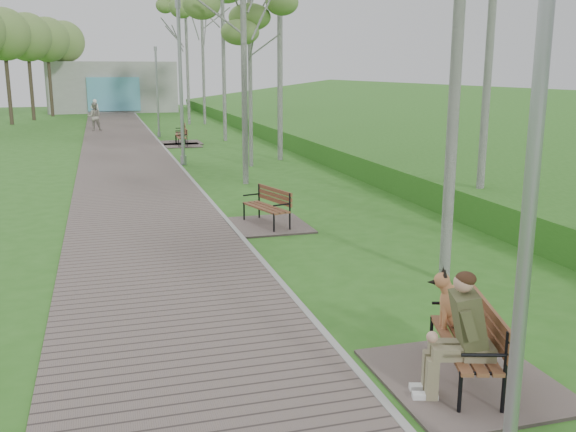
% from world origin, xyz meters
% --- Properties ---
extents(walkway, '(3.50, 67.00, 0.04)m').
position_xyz_m(walkway, '(-1.75, 21.50, 0.02)').
color(walkway, '#6D5D58').
rests_on(walkway, ground).
extents(kerb, '(0.10, 67.00, 0.05)m').
position_xyz_m(kerb, '(0.00, 21.50, 0.03)').
color(kerb, '#999993').
rests_on(kerb, ground).
extents(embankment, '(14.00, 70.00, 1.60)m').
position_xyz_m(embankment, '(12.00, 20.00, 0.00)').
color(embankment, '#43852D').
rests_on(embankment, ground).
extents(building_north, '(10.00, 5.20, 4.00)m').
position_xyz_m(building_north, '(-1.50, 50.97, 1.99)').
color(building_north, '#9E9E99').
rests_on(building_north, ground).
extents(bench_main, '(1.84, 2.05, 1.61)m').
position_xyz_m(bench_main, '(1.00, 1.28, 0.45)').
color(bench_main, '#6D5D58').
rests_on(bench_main, ground).
extents(bench_second, '(1.70, 1.89, 1.04)m').
position_xyz_m(bench_second, '(0.75, 8.96, 0.19)').
color(bench_second, '#6D5D58').
rests_on(bench_second, ground).
extents(bench_third, '(1.59, 1.77, 0.98)m').
position_xyz_m(bench_third, '(0.84, 24.84, 0.18)').
color(bench_third, '#6D5D58').
rests_on(bench_third, ground).
extents(bench_far, '(1.81, 2.01, 1.11)m').
position_xyz_m(bench_far, '(0.94, 25.99, 0.21)').
color(bench_far, '#6D5D58').
rests_on(bench_far, ground).
extents(lamp_post_near, '(0.19, 0.19, 4.95)m').
position_xyz_m(lamp_post_near, '(0.43, -0.38, 2.32)').
color(lamp_post_near, '#999CA1').
rests_on(lamp_post_near, ground).
extents(lamp_post_second, '(0.22, 0.22, 5.73)m').
position_xyz_m(lamp_post_second, '(0.18, 18.91, 2.68)').
color(lamp_post_second, '#999CA1').
rests_on(lamp_post_second, ground).
extents(lamp_post_third, '(0.17, 0.17, 4.50)m').
position_xyz_m(lamp_post_third, '(0.22, 29.09, 2.10)').
color(lamp_post_third, '#999CA1').
rests_on(lamp_post_third, ground).
extents(pedestrian_near, '(0.60, 0.45, 1.50)m').
position_xyz_m(pedestrian_near, '(-2.94, 39.77, 0.75)').
color(pedestrian_near, white).
rests_on(pedestrian_near, ground).
extents(pedestrian_far, '(0.79, 0.62, 1.59)m').
position_xyz_m(pedestrian_far, '(-2.95, 33.49, 0.80)').
color(pedestrian_far, '#9E988A').
rests_on(pedestrian_far, ground).
extents(birch_mid_c, '(2.33, 2.33, 6.62)m').
position_xyz_m(birch_mid_c, '(2.47, 17.88, 5.20)').
color(birch_mid_c, silver).
rests_on(birch_mid_c, ground).
extents(birch_far_c, '(2.90, 2.90, 9.45)m').
position_xyz_m(birch_far_c, '(3.74, 36.45, 7.42)').
color(birch_far_c, silver).
rests_on(birch_far_c, ground).
extents(birch_distant_a, '(2.42, 2.42, 8.92)m').
position_xyz_m(birch_distant_a, '(2.76, 36.55, 7.00)').
color(birch_distant_a, silver).
rests_on(birch_distant_a, ground).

